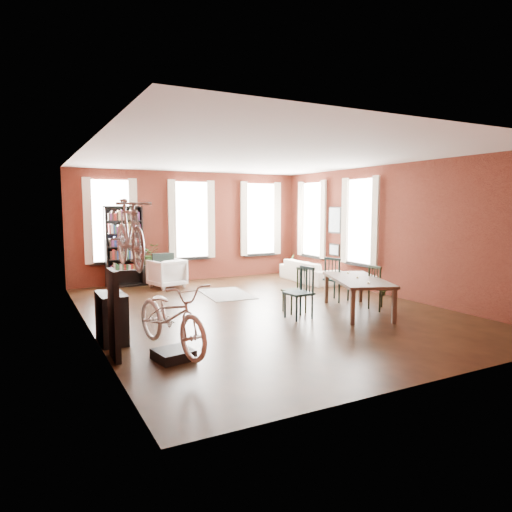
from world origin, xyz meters
TOP-DOWN VIEW (x-y plane):
  - room at (0.25, 0.62)m, footprint 9.00×9.04m
  - dining_table at (1.61, -1.10)m, footprint 1.66×2.29m
  - dining_chair_a at (0.25, -0.98)m, footprint 0.50×0.50m
  - dining_chair_b at (0.46, -0.50)m, footprint 0.43×0.43m
  - dining_chair_c at (2.22, -1.15)m, footprint 0.45×0.45m
  - dining_chair_d at (1.96, 0.03)m, footprint 0.60×0.60m
  - bookshelf at (-2.00, 4.30)m, footprint 1.00×0.32m
  - white_armchair at (-1.03, 3.59)m, footprint 0.99×0.96m
  - cream_sofa at (2.95, 2.60)m, footprint 0.61×2.08m
  - striped_rug at (-0.00, 1.93)m, footprint 1.24×1.80m
  - bike_trainer at (-2.66, -2.19)m, footprint 0.58×0.58m
  - bike_wall_rack at (-3.40, -1.80)m, footprint 0.16×0.60m
  - console_table at (-3.28, -0.90)m, footprint 0.40×0.80m
  - plant_stand at (-1.36, 4.26)m, footprint 0.30×0.30m
  - plant_by_sofa at (2.84, 3.56)m, footprint 0.64×0.81m
  - plant_small at (3.37, 0.01)m, footprint 0.35×0.47m
  - bicycle_floor at (-2.68, -2.20)m, footprint 0.83×1.10m
  - bicycle_hung at (-3.15, -1.80)m, footprint 0.47×1.00m
  - plant_on_stand at (-1.33, 4.25)m, footprint 0.62×0.67m

SIDE VIEW (x-z plane):
  - striped_rug at x=0.00m, z-range 0.00..0.01m
  - bike_trainer at x=-2.66m, z-range 0.00..0.15m
  - plant_small at x=3.37m, z-range 0.00..0.15m
  - plant_by_sofa at x=2.84m, z-range 0.00..0.32m
  - plant_stand at x=-1.36m, z-range 0.00..0.56m
  - dining_table at x=1.61m, z-range 0.00..0.71m
  - console_table at x=-3.28m, z-range 0.00..0.80m
  - cream_sofa at x=2.95m, z-range 0.00..0.81m
  - white_armchair at x=-1.03m, z-range 0.00..0.85m
  - dining_chair_b at x=0.46m, z-range 0.00..0.91m
  - dining_chair_c at x=2.22m, z-range 0.00..0.94m
  - dining_chair_a at x=0.25m, z-range 0.00..1.01m
  - dining_chair_d at x=1.96m, z-range 0.00..1.02m
  - bike_wall_rack at x=-3.40m, z-range 0.00..1.30m
  - plant_on_stand at x=-1.33m, z-range 0.56..1.02m
  - bicycle_floor at x=-2.68m, z-range 0.15..2.04m
  - bookshelf at x=-2.00m, z-range 0.00..2.20m
  - bicycle_hung at x=-3.15m, z-range 1.30..2.96m
  - room at x=0.25m, z-range 0.53..3.75m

